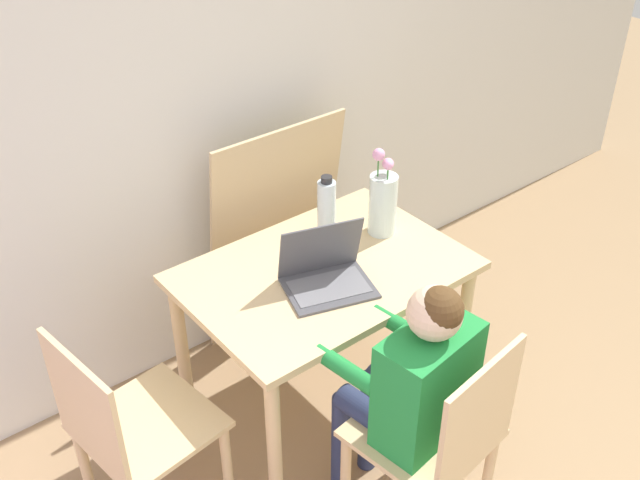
{
  "coord_description": "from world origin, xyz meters",
  "views": [
    {
      "loc": [
        -1.13,
        -0.16,
        2.3
      ],
      "look_at": [
        0.2,
        1.49,
        0.89
      ],
      "focal_mm": 42.0,
      "sensor_mm": 36.0,
      "label": 1
    }
  ],
  "objects_px": {
    "chair_spare": "(132,434)",
    "person_seated": "(413,380)",
    "flower_vase": "(383,201)",
    "water_bottle": "(327,207)",
    "laptop": "(325,271)",
    "chair_occupied": "(438,442)"
  },
  "relations": [
    {
      "from": "chair_occupied",
      "to": "flower_vase",
      "type": "xyz_separation_m",
      "value": [
        0.42,
        0.74,
        0.39
      ]
    },
    {
      "from": "person_seated",
      "to": "chair_spare",
      "type": "bearing_deg",
      "value": -42.65
    },
    {
      "from": "chair_spare",
      "to": "person_seated",
      "type": "height_order",
      "value": "person_seated"
    },
    {
      "from": "chair_occupied",
      "to": "chair_spare",
      "type": "height_order",
      "value": "same"
    },
    {
      "from": "chair_spare",
      "to": "water_bottle",
      "type": "distance_m",
      "value": 1.08
    },
    {
      "from": "water_bottle",
      "to": "person_seated",
      "type": "bearing_deg",
      "value": -109.26
    },
    {
      "from": "person_seated",
      "to": "water_bottle",
      "type": "height_order",
      "value": "person_seated"
    },
    {
      "from": "chair_occupied",
      "to": "laptop",
      "type": "distance_m",
      "value": 0.68
    },
    {
      "from": "laptop",
      "to": "flower_vase",
      "type": "bearing_deg",
      "value": 35.85
    },
    {
      "from": "laptop",
      "to": "water_bottle",
      "type": "bearing_deg",
      "value": 67.92
    },
    {
      "from": "person_seated",
      "to": "flower_vase",
      "type": "relative_size",
      "value": 2.89
    },
    {
      "from": "flower_vase",
      "to": "water_bottle",
      "type": "xyz_separation_m",
      "value": [
        -0.17,
        0.13,
        -0.02
      ]
    },
    {
      "from": "person_seated",
      "to": "laptop",
      "type": "relative_size",
      "value": 2.9
    },
    {
      "from": "flower_vase",
      "to": "laptop",
      "type": "bearing_deg",
      "value": -161.83
    },
    {
      "from": "chair_occupied",
      "to": "chair_spare",
      "type": "relative_size",
      "value": 1.0
    },
    {
      "from": "laptop",
      "to": "person_seated",
      "type": "bearing_deg",
      "value": -78.07
    },
    {
      "from": "laptop",
      "to": "chair_occupied",
      "type": "bearing_deg",
      "value": -75.65
    },
    {
      "from": "water_bottle",
      "to": "laptop",
      "type": "bearing_deg",
      "value": -129.77
    },
    {
      "from": "chair_occupied",
      "to": "chair_spare",
      "type": "bearing_deg",
      "value": -47.69
    },
    {
      "from": "chair_spare",
      "to": "laptop",
      "type": "relative_size",
      "value": 2.43
    },
    {
      "from": "chair_spare",
      "to": "person_seated",
      "type": "distance_m",
      "value": 0.91
    },
    {
      "from": "person_seated",
      "to": "water_bottle",
      "type": "distance_m",
      "value": 0.81
    }
  ]
}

